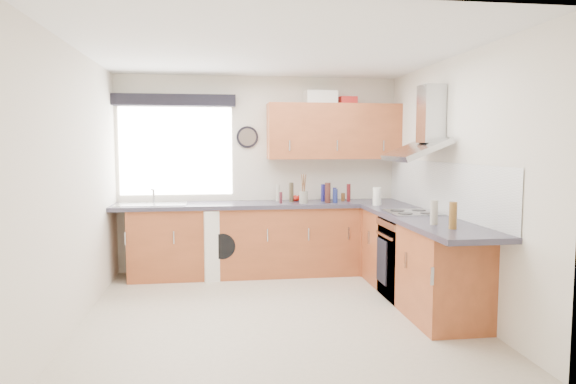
{
  "coord_description": "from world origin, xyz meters",
  "views": [
    {
      "loc": [
        -0.53,
        -4.84,
        1.63
      ],
      "look_at": [
        0.25,
        0.85,
        1.1
      ],
      "focal_mm": 32.0,
      "sensor_mm": 36.0,
      "label": 1
    }
  ],
  "objects": [
    {
      "name": "jar_1",
      "position": [
        0.23,
        1.68,
        1.02
      ],
      "size": [
        0.05,
        0.05,
        0.21
      ],
      "primitive_type": "cylinder",
      "color": "#B9B29E",
      "rests_on": "worktop_back"
    },
    {
      "name": "window",
      "position": [
        -1.05,
        1.79,
        1.55
      ],
      "size": [
        1.4,
        0.02,
        1.1
      ],
      "primitive_type": "cube",
      "color": "white",
      "rests_on": "wall_back"
    },
    {
      "name": "jar_10",
      "position": [
        0.91,
        1.36,
        1.0
      ],
      "size": [
        0.06,
        0.06,
        0.17
      ],
      "primitive_type": "cylinder",
      "color": "navy",
      "rests_on": "worktop_back"
    },
    {
      "name": "splashback",
      "position": [
        1.79,
        0.3,
        1.18
      ],
      "size": [
        0.01,
        3.0,
        0.54
      ],
      "primitive_type": "cube",
      "color": "white",
      "rests_on": "wall_right"
    },
    {
      "name": "wall_clock",
      "position": [
        -0.15,
        1.76,
        1.73
      ],
      "size": [
        0.28,
        0.04,
        0.28
      ],
      "primitive_type": "cylinder",
      "rotation": [
        1.57,
        0.0,
        0.0
      ],
      "color": "black",
      "rests_on": "wall_back"
    },
    {
      "name": "base_cab_right",
      "position": [
        1.51,
        0.15,
        0.43
      ],
      "size": [
        0.58,
        2.1,
        0.86
      ],
      "primitive_type": "cube",
      "color": "brown",
      "rests_on": "ground_plane"
    },
    {
      "name": "storage_box",
      "position": [
        1.15,
        1.72,
        2.2
      ],
      "size": [
        0.23,
        0.2,
        0.1
      ],
      "primitive_type": "cube",
      "rotation": [
        0.0,
        0.0,
        0.08
      ],
      "color": "red",
      "rests_on": "upper_cabinets"
    },
    {
      "name": "sink",
      "position": [
        -1.33,
        1.5,
        0.95
      ],
      "size": [
        0.84,
        0.46,
        0.1
      ],
      "primitive_type": null,
      "color": "#ADAFB2",
      "rests_on": "worktop_back"
    },
    {
      "name": "jar_2",
      "position": [
        0.53,
        1.4,
        0.96
      ],
      "size": [
        0.07,
        0.07,
        0.1
      ],
      "primitive_type": "cylinder",
      "color": "olive",
      "rests_on": "worktop_back"
    },
    {
      "name": "jar_8",
      "position": [
        0.8,
        1.57,
        1.02
      ],
      "size": [
        0.05,
        0.05,
        0.22
      ],
      "primitive_type": "cylinder",
      "color": "navy",
      "rests_on": "worktop_back"
    },
    {
      "name": "jar_6",
      "position": [
        0.38,
        1.52,
        1.03
      ],
      "size": [
        0.06,
        0.06,
        0.24
      ],
      "primitive_type": "cylinder",
      "color": "#3F3523",
      "rests_on": "worktop_back"
    },
    {
      "name": "wall_left",
      "position": [
        -1.8,
        0.0,
        1.25
      ],
      "size": [
        0.02,
        3.6,
        2.5
      ],
      "primitive_type": "cube",
      "color": "silver",
      "rests_on": "ground_plane"
    },
    {
      "name": "jar_7",
      "position": [
        1.12,
        1.51,
        1.02
      ],
      "size": [
        0.05,
        0.05,
        0.22
      ],
      "primitive_type": "cylinder",
      "color": "#5A1316",
      "rests_on": "worktop_back"
    },
    {
      "name": "utensil_pot",
      "position": [
        0.51,
        1.35,
        0.98
      ],
      "size": [
        0.12,
        0.12,
        0.15
      ],
      "primitive_type": "cylinder",
      "rotation": [
        0.0,
        0.0,
        0.18
      ],
      "color": "gray",
      "rests_on": "worktop_back"
    },
    {
      "name": "worktop_right",
      "position": [
        1.5,
        0.0,
        0.89
      ],
      "size": [
        0.62,
        2.42,
        0.05
      ],
      "primitive_type": "cube",
      "color": "#2E2B38",
      "rests_on": "base_cab_right"
    },
    {
      "name": "hob_plate",
      "position": [
        1.5,
        0.3,
        0.92
      ],
      "size": [
        0.52,
        0.52,
        0.01
      ],
      "primitive_type": "cube",
      "color": "#ADAFB2",
      "rests_on": "worktop_right"
    },
    {
      "name": "jar_3",
      "position": [
        0.82,
        1.37,
        1.04
      ],
      "size": [
        0.07,
        0.07,
        0.25
      ],
      "primitive_type": "cylinder",
      "color": "#431D18",
      "rests_on": "worktop_back"
    },
    {
      "name": "oven",
      "position": [
        1.5,
        0.3,
        0.42
      ],
      "size": [
        0.56,
        0.58,
        0.85
      ],
      "primitive_type": "cube",
      "color": "black",
      "rests_on": "ground_plane"
    },
    {
      "name": "jar_4",
      "position": [
        0.97,
        1.65,
        0.99
      ],
      "size": [
        0.05,
        0.05,
        0.16
      ],
      "primitive_type": "cylinder",
      "color": "#1C1854",
      "rests_on": "worktop_back"
    },
    {
      "name": "base_cab_back",
      "position": [
        -0.1,
        1.51,
        0.43
      ],
      "size": [
        3.0,
        0.58,
        0.86
      ],
      "primitive_type": "cube",
      "color": "brown",
      "rests_on": "ground_plane"
    },
    {
      "name": "tomato_cluster",
      "position": [
        0.49,
        1.65,
        0.94
      ],
      "size": [
        0.16,
        0.16,
        0.07
      ],
      "primitive_type": null,
      "rotation": [
        0.0,
        0.0,
        0.02
      ],
      "color": "#B1140A",
      "rests_on": "worktop_back"
    },
    {
      "name": "window_blind",
      "position": [
        -1.05,
        1.7,
        2.18
      ],
      "size": [
        1.5,
        0.18,
        0.14
      ],
      "primitive_type": "cube",
      "color": "black",
      "rests_on": "wall_back"
    },
    {
      "name": "casserole",
      "position": [
        0.78,
        1.72,
        2.23
      ],
      "size": [
        0.42,
        0.32,
        0.17
      ],
      "primitive_type": "cube",
      "rotation": [
        0.0,
        0.0,
        0.09
      ],
      "color": "white",
      "rests_on": "upper_cabinets"
    },
    {
      "name": "wall_front",
      "position": [
        0.0,
        -1.8,
        1.25
      ],
      "size": [
        3.6,
        0.02,
        2.5
      ],
      "primitive_type": "cube",
      "color": "silver",
      "rests_on": "ground_plane"
    },
    {
      "name": "base_cab_corner",
      "position": [
        1.5,
        1.5,
        0.43
      ],
      "size": [
        0.6,
        0.6,
        0.86
      ],
      "primitive_type": "cube",
      "color": "brown",
      "rests_on": "ground_plane"
    },
    {
      "name": "wall_right",
      "position": [
        1.8,
        0.0,
        1.25
      ],
      "size": [
        0.02,
        3.6,
        2.5
      ],
      "primitive_type": "cube",
      "color": "silver",
      "rests_on": "ground_plane"
    },
    {
      "name": "bottle_0",
      "position": [
        1.4,
        -0.47,
        1.02
      ],
      "size": [
        0.07,
        0.07,
        0.22
      ],
      "primitive_type": "cylinder",
      "color": "#A8A18F",
      "rests_on": "worktop_right"
    },
    {
      "name": "jar_0",
      "position": [
        0.23,
        1.39,
        0.98
      ],
      "size": [
        0.04,
        0.04,
        0.14
      ],
      "primitive_type": "cylinder",
      "color": "#4B1A21",
      "rests_on": "worktop_back"
    },
    {
      "name": "wall_back",
      "position": [
        0.0,
        1.8,
        1.25
      ],
      "size": [
        3.6,
        0.02,
        2.5
      ],
      "primitive_type": "cube",
      "color": "silver",
      "rests_on": "ground_plane"
    },
    {
      "name": "bottle_1",
      "position": [
        1.46,
        -0.73,
        1.03
      ],
      "size": [
        0.07,
        0.07,
        0.23
      ],
      "primitive_type": "cylinder",
      "color": "brown",
      "rests_on": "worktop_right"
    },
    {
      "name": "kitchen_roll",
      "position": [
        1.35,
        1.05,
        1.02
      ],
      "size": [
        0.12,
        0.12,
        0.21
      ],
      "primitive_type": "cylinder",
      "rotation": [
        0.0,
        0.0,
        0.31
      ],
      "color": "white",
      "rests_on": "worktop_right"
    },
    {
      "name": "washing_machine",
      "position": [
        -0.49,
        1.52,
        0.42
      ],
      "size": [
        0.71,
        0.7,
        0.85
      ],
      "primitive_type": "cube",
      "rotation": [
        0.0,
        0.0,
        0.28
      ],
      "color": "white",
      "rests_on": "ground_plane"
    },
    {
      "name": "upper_cabinets",
      "position": [
        0.95,
        1.62,
        1.8
      ],
      "size": [
        1.7,
        0.35,
        0.7
      ],
      "primitive_type": "cube",
      "color": "brown",
      "rests_on": "wall_back"
    },
    {
      "name": "ceiling",
      "position": [
        0.0,
        0.0,
        2.5
      ],
      "size": [
        3.6,
        3.6,
        0.02
      ],
      "primitive_type": "cube",
      "color": "white",
      "rests_on": "wall_back"
    },
    {
      "name": "worktop_back",
      "position": [
        0.0,
        1.5,
        0.89
      ],
      "size": [
        3.6,
        0.62,
        0.05
      ],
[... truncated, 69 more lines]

